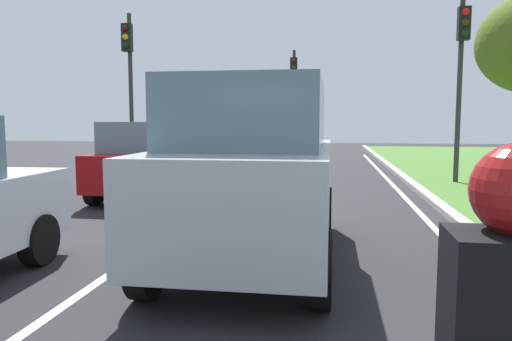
# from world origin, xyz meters

# --- Properties ---
(ground_plane) EXTENTS (60.00, 60.00, 0.00)m
(ground_plane) POSITION_xyz_m (0.00, 14.00, 0.00)
(ground_plane) COLOR #262628
(lane_line_center) EXTENTS (0.12, 32.00, 0.01)m
(lane_line_center) POSITION_xyz_m (-0.70, 14.00, 0.00)
(lane_line_center) COLOR silver
(lane_line_center) RESTS_ON ground
(lane_line_right_edge) EXTENTS (0.12, 32.00, 0.01)m
(lane_line_right_edge) POSITION_xyz_m (3.60, 14.00, 0.00)
(lane_line_right_edge) COLOR silver
(lane_line_right_edge) RESTS_ON ground
(curb_right) EXTENTS (0.24, 48.00, 0.12)m
(curb_right) POSITION_xyz_m (4.10, 14.00, 0.06)
(curb_right) COLOR #9E9B93
(curb_right) RESTS_ON ground
(car_suv_ahead) EXTENTS (1.97, 4.50, 2.28)m
(car_suv_ahead) POSITION_xyz_m (0.90, 9.75, 1.17)
(car_suv_ahead) COLOR #B7BABF
(car_suv_ahead) RESTS_ON ground
(car_hatchback_far) EXTENTS (1.78, 3.72, 1.78)m
(car_hatchback_far) POSITION_xyz_m (-2.37, 14.48, 0.88)
(car_hatchback_far) COLOR maroon
(car_hatchback_far) RESTS_ON ground
(traffic_light_near_right) EXTENTS (0.32, 0.50, 5.23)m
(traffic_light_near_right) POSITION_xyz_m (5.40, 18.09, 3.49)
(traffic_light_near_right) COLOR #2D2D2D
(traffic_light_near_right) RESTS_ON ground
(traffic_light_overhead_left) EXTENTS (0.32, 0.50, 5.34)m
(traffic_light_overhead_left) POSITION_xyz_m (-4.83, 19.19, 3.54)
(traffic_light_overhead_left) COLOR #2D2D2D
(traffic_light_overhead_left) RESTS_ON ground
(traffic_light_far_median) EXTENTS (0.32, 0.50, 5.05)m
(traffic_light_far_median) POSITION_xyz_m (0.11, 26.30, 3.35)
(traffic_light_far_median) COLOR #2D2D2D
(traffic_light_far_median) RESTS_ON ground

